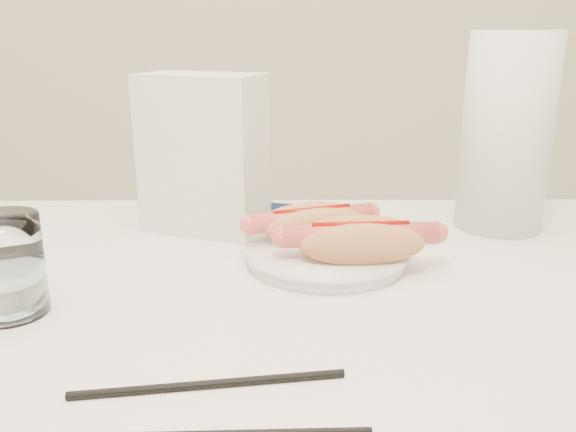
{
  "coord_description": "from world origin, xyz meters",
  "views": [
    {
      "loc": [
        0.04,
        -0.62,
        1.04
      ],
      "look_at": [
        0.05,
        0.09,
        0.82
      ],
      "focal_mm": 37.03,
      "sensor_mm": 36.0,
      "label": 1
    }
  ],
  "objects_px": {
    "hotdog_left": "(312,223)",
    "hotdog_right": "(360,241)",
    "plate": "(326,256)",
    "water_glass": "(5,266)",
    "paper_towel_roll": "(507,133)",
    "napkin_box": "(204,154)",
    "table": "(246,344)"
  },
  "relations": [
    {
      "from": "hotdog_left",
      "to": "hotdog_right",
      "type": "height_order",
      "value": "hotdog_right"
    },
    {
      "from": "plate",
      "to": "water_glass",
      "type": "bearing_deg",
      "value": -157.87
    },
    {
      "from": "paper_towel_roll",
      "to": "hotdog_right",
      "type": "bearing_deg",
      "value": -142.6
    },
    {
      "from": "plate",
      "to": "paper_towel_roll",
      "type": "relative_size",
      "value": 0.71
    },
    {
      "from": "hotdog_left",
      "to": "hotdog_right",
      "type": "xyz_separation_m",
      "value": [
        0.06,
        -0.08,
        0.0
      ]
    },
    {
      "from": "paper_towel_roll",
      "to": "napkin_box",
      "type": "bearing_deg",
      "value": -178.94
    },
    {
      "from": "water_glass",
      "to": "napkin_box",
      "type": "distance_m",
      "value": 0.34
    },
    {
      "from": "plate",
      "to": "water_glass",
      "type": "height_order",
      "value": "water_glass"
    },
    {
      "from": "hotdog_right",
      "to": "water_glass",
      "type": "height_order",
      "value": "water_glass"
    },
    {
      "from": "hotdog_left",
      "to": "paper_towel_roll",
      "type": "xyz_separation_m",
      "value": [
        0.29,
        0.1,
        0.11
      ]
    },
    {
      "from": "hotdog_right",
      "to": "paper_towel_roll",
      "type": "distance_m",
      "value": 0.31
    },
    {
      "from": "plate",
      "to": "hotdog_right",
      "type": "xyz_separation_m",
      "value": [
        0.04,
        -0.03,
        0.03
      ]
    },
    {
      "from": "water_glass",
      "to": "napkin_box",
      "type": "bearing_deg",
      "value": 57.92
    },
    {
      "from": "table",
      "to": "napkin_box",
      "type": "xyz_separation_m",
      "value": [
        -0.07,
        0.24,
        0.18
      ]
    },
    {
      "from": "plate",
      "to": "napkin_box",
      "type": "xyz_separation_m",
      "value": [
        -0.17,
        0.14,
        0.11
      ]
    },
    {
      "from": "hotdog_left",
      "to": "hotdog_right",
      "type": "distance_m",
      "value": 0.09
    },
    {
      "from": "water_glass",
      "to": "napkin_box",
      "type": "height_order",
      "value": "napkin_box"
    },
    {
      "from": "hotdog_left",
      "to": "napkin_box",
      "type": "distance_m",
      "value": 0.2
    },
    {
      "from": "water_glass",
      "to": "paper_towel_roll",
      "type": "bearing_deg",
      "value": 24.82
    },
    {
      "from": "hotdog_right",
      "to": "water_glass",
      "type": "xyz_separation_m",
      "value": [
        -0.39,
        -0.11,
        0.01
      ]
    },
    {
      "from": "water_glass",
      "to": "table",
      "type": "bearing_deg",
      "value": 8.36
    },
    {
      "from": "table",
      "to": "napkin_box",
      "type": "bearing_deg",
      "value": 106.78
    },
    {
      "from": "table",
      "to": "paper_towel_roll",
      "type": "xyz_separation_m",
      "value": [
        0.37,
        0.25,
        0.2
      ]
    },
    {
      "from": "water_glass",
      "to": "hotdog_right",
      "type": "bearing_deg",
      "value": 15.59
    },
    {
      "from": "table",
      "to": "plate",
      "type": "distance_m",
      "value": 0.16
    },
    {
      "from": "hotdog_right",
      "to": "napkin_box",
      "type": "height_order",
      "value": "napkin_box"
    },
    {
      "from": "hotdog_left",
      "to": "water_glass",
      "type": "height_order",
      "value": "water_glass"
    },
    {
      "from": "hotdog_right",
      "to": "napkin_box",
      "type": "xyz_separation_m",
      "value": [
        -0.21,
        0.17,
        0.07
      ]
    },
    {
      "from": "hotdog_left",
      "to": "plate",
      "type": "bearing_deg",
      "value": -86.77
    },
    {
      "from": "hotdog_left",
      "to": "paper_towel_roll",
      "type": "relative_size",
      "value": 0.6
    },
    {
      "from": "paper_towel_roll",
      "to": "table",
      "type": "bearing_deg",
      "value": -146.09
    },
    {
      "from": "table",
      "to": "hotdog_left",
      "type": "xyz_separation_m",
      "value": [
        0.08,
        0.15,
        0.1
      ]
    }
  ]
}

